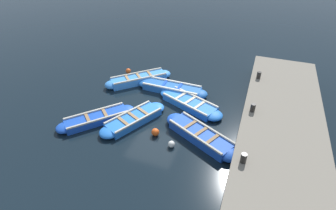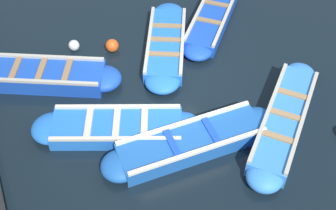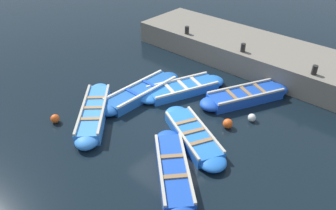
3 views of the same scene
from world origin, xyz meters
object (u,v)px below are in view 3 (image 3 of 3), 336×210
Objects in this scene: boat_tucked at (193,135)px; bollard_north at (315,70)px; bollard_mid_north at (243,48)px; bollard_mid_south at (187,30)px; boat_drifting at (141,92)px; buoy_orange_near at (228,124)px; buoy_yellow_far at (252,118)px; boat_outer_right at (173,170)px; boat_bow_out at (245,96)px; boat_inner_gap at (94,113)px; boat_centre at (182,89)px; buoy_white_drifting at (55,119)px.

bollard_north is (4.90, -1.74, 1.02)m from boat_tucked.
bollard_mid_north is 1.00× the size of bollard_mid_south.
bollard_mid_north is at bearing -90.00° from bollard_mid_south.
bollard_mid_north reaches higher than boat_drifting.
buoy_orange_near reaches higher than buoy_yellow_far.
boat_drifting is at bearing 156.38° from bollard_mid_north.
bollard_mid_south reaches higher than boat_outer_right.
boat_outer_right is (-4.68, -0.47, -0.04)m from boat_bow_out.
boat_inner_gap is 5.59m from boat_bow_out.
boat_centre is 10.62× the size of bollard_north.
bollard_mid_north is at bearing -16.15° from boat_centre.
boat_inner_gap is 10.73× the size of buoy_white_drifting.
boat_outer_right is 4.70m from buoy_white_drifting.
boat_centre is 12.20× the size of buoy_white_drifting.
boat_tucked is 2.32m from buoy_yellow_far.
boat_inner_gap reaches higher than boat_drifting.
boat_drifting reaches higher than buoy_white_drifting.
buoy_orange_near is 5.87m from buoy_white_drifting.
bollard_mid_south is at bearing 90.00° from bollard_mid_north.
boat_drifting is at bearing 127.22° from boat_bow_out.
boat_bow_out is 1.29m from buoy_yellow_far.
bollard_north is (6.24, -5.07, 0.98)m from boat_inner_gap.
buoy_yellow_far is at bearing 163.19° from bollard_north.
boat_tucked is (-0.72, -3.07, -0.02)m from boat_drifting.
buoy_white_drifting is at bearing 161.96° from boat_drifting.
boat_drifting is (2.06, -0.26, -0.02)m from boat_inner_gap.
buoy_orange_near is at bearing -127.63° from bollard_mid_south.
bollard_mid_south is 1.15× the size of buoy_white_drifting.
buoy_white_drifting is (-4.41, 2.01, -0.01)m from boat_centre.
boat_bow_out is 3.94m from boat_drifting.
bollard_north is (6.48, -1.21, 1.02)m from boat_outer_right.
boat_inner_gap is 1.31m from buoy_white_drifting.
boat_outer_right is 8.99× the size of bollard_north.
boat_tucked is at bearing 158.76° from buoy_orange_near.
boat_drifting is at bearing 142.37° from boat_centre.
boat_inner_gap is 0.84× the size of boat_drifting.
boat_drifting is 14.08× the size of buoy_yellow_far.
boat_drifting is at bearing -18.04° from buoy_white_drifting.
bollard_north is (1.80, -1.68, 0.98)m from boat_bow_out.
boat_drifting reaches higher than boat_tucked.
boat_centre is 4.44m from boat_outer_right.
buoy_orange_near is 1.20× the size of buoy_yellow_far.
boat_centre reaches higher than buoy_white_drifting.
bollard_north reaches higher than boat_bow_out.
boat_inner_gap reaches higher than boat_bow_out.
boat_drifting is 11.13× the size of bollard_mid_north.
buoy_white_drifting is at bearing 158.72° from bollard_mid_north.
boat_tucked is 1.09× the size of boat_outer_right.
boat_centre is 10.62× the size of bollard_mid_north.
boat_drifting reaches higher than boat_centre.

